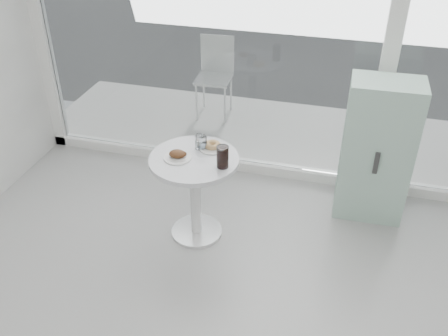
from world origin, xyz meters
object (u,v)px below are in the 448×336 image
(main_table, at_px, (195,181))
(plate_donut, at_px, (212,146))
(mint_cabinet, at_px, (377,151))
(water_tumbler_a, at_px, (203,143))
(patio_chair, at_px, (215,71))
(plate_fritter, at_px, (178,155))
(cola_glass, at_px, (223,157))
(water_tumbler_b, at_px, (200,142))

(main_table, xyz_separation_m, plate_donut, (0.10, 0.18, 0.24))
(mint_cabinet, xyz_separation_m, water_tumbler_a, (-1.38, -0.57, 0.18))
(patio_chair, xyz_separation_m, water_tumbler_a, (0.48, -2.06, 0.24))
(mint_cabinet, xyz_separation_m, patio_chair, (-1.87, 1.48, -0.06))
(plate_fritter, relative_size, cola_glass, 1.25)
(mint_cabinet, distance_m, plate_fritter, 1.71)
(patio_chair, xyz_separation_m, plate_fritter, (0.34, -2.24, 0.21))
(patio_chair, bearing_deg, cola_glass, -75.12)
(patio_chair, distance_m, cola_glass, 2.39)
(water_tumbler_b, bearing_deg, patio_chair, 102.55)
(patio_chair, relative_size, plate_donut, 4.12)
(water_tumbler_a, bearing_deg, water_tumbler_b, 167.48)
(patio_chair, bearing_deg, plate_donut, -77.10)
(water_tumbler_b, distance_m, cola_glass, 0.34)
(main_table, bearing_deg, cola_glass, -14.70)
(water_tumbler_a, distance_m, cola_glass, 0.31)
(main_table, xyz_separation_m, plate_fritter, (-0.12, -0.04, 0.25))
(main_table, relative_size, patio_chair, 0.82)
(plate_fritter, relative_size, plate_donut, 0.98)
(plate_fritter, xyz_separation_m, plate_donut, (0.22, 0.22, -0.01))
(cola_glass, bearing_deg, water_tumbler_b, 139.08)
(patio_chair, height_order, plate_donut, patio_chair)
(water_tumbler_a, xyz_separation_m, cola_glass, (0.23, -0.21, 0.03))
(plate_fritter, distance_m, water_tumbler_b, 0.23)
(plate_donut, bearing_deg, patio_chair, 105.38)
(main_table, relative_size, plate_fritter, 3.47)
(mint_cabinet, xyz_separation_m, plate_donut, (-1.31, -0.54, 0.15))
(plate_fritter, relative_size, water_tumbler_a, 1.88)
(patio_chair, height_order, plate_fritter, patio_chair)
(plate_fritter, height_order, plate_donut, plate_fritter)
(water_tumbler_a, bearing_deg, cola_glass, -43.39)
(plate_fritter, distance_m, water_tumbler_a, 0.24)
(water_tumbler_a, relative_size, water_tumbler_b, 0.98)
(water_tumbler_b, relative_size, cola_glass, 0.68)
(main_table, distance_m, patio_chair, 2.25)
(mint_cabinet, xyz_separation_m, plate_fritter, (-1.53, -0.76, 0.16))
(cola_glass, bearing_deg, water_tumbler_a, 136.61)
(plate_fritter, bearing_deg, water_tumbler_b, 58.25)
(water_tumbler_a, bearing_deg, plate_donut, 23.15)
(mint_cabinet, distance_m, water_tumbler_b, 1.53)
(plate_donut, relative_size, water_tumbler_b, 1.88)
(water_tumbler_b, bearing_deg, cola_glass, -40.92)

